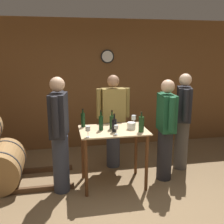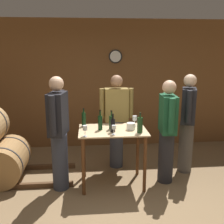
% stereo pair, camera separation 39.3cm
% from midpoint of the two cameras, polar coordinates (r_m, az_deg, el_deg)
% --- Properties ---
extents(ground_plane, '(14.00, 14.00, 0.00)m').
position_cam_midpoint_polar(ground_plane, '(3.60, 6.97, -21.90)').
color(ground_plane, brown).
extents(back_wall, '(8.40, 0.08, 2.70)m').
position_cam_midpoint_polar(back_wall, '(5.62, 1.68, 5.94)').
color(back_wall, brown).
rests_on(back_wall, ground_plane).
extents(tasting_table, '(1.02, 0.69, 0.90)m').
position_cam_midpoint_polar(tasting_table, '(4.02, 2.94, -6.38)').
color(tasting_table, '#D1B284').
rests_on(tasting_table, ground_plane).
extents(wine_bottle_far_left, '(0.07, 0.07, 0.29)m').
position_cam_midpoint_polar(wine_bottle_far_left, '(4.12, -3.46, -1.52)').
color(wine_bottle_far_left, black).
rests_on(wine_bottle_far_left, tasting_table).
extents(wine_bottle_left, '(0.07, 0.07, 0.31)m').
position_cam_midpoint_polar(wine_bottle_left, '(3.92, 0.28, -2.28)').
color(wine_bottle_left, black).
rests_on(wine_bottle_left, tasting_table).
extents(wine_bottle_center, '(0.07, 0.07, 0.29)m').
position_cam_midpoint_polar(wine_bottle_center, '(3.96, 2.71, -2.21)').
color(wine_bottle_center, '#193819').
rests_on(wine_bottle_center, tasting_table).
extents(wine_bottle_right, '(0.07, 0.07, 0.28)m').
position_cam_midpoint_polar(wine_bottle_right, '(3.83, 3.13, -2.88)').
color(wine_bottle_right, black).
rests_on(wine_bottle_right, tasting_table).
extents(wine_bottle_far_right, '(0.08, 0.08, 0.30)m').
position_cam_midpoint_polar(wine_bottle_far_right, '(3.82, 9.05, -2.81)').
color(wine_bottle_far_right, '#193819').
rests_on(wine_bottle_far_right, tasting_table).
extents(wine_glass_near_left, '(0.07, 0.07, 0.16)m').
position_cam_midpoint_polar(wine_glass_near_left, '(3.63, -2.83, -3.60)').
color(wine_glass_near_left, silver).
rests_on(wine_glass_near_left, tasting_table).
extents(wine_glass_near_center, '(0.06, 0.06, 0.14)m').
position_cam_midpoint_polar(wine_glass_near_center, '(3.71, 3.45, -3.47)').
color(wine_glass_near_center, silver).
rests_on(wine_glass_near_center, tasting_table).
extents(wine_glass_near_right, '(0.07, 0.07, 0.16)m').
position_cam_midpoint_polar(wine_glass_near_right, '(4.17, 7.67, -1.43)').
color(wine_glass_near_right, silver).
rests_on(wine_glass_near_right, tasting_table).
extents(ice_bucket, '(0.13, 0.13, 0.10)m').
position_cam_midpoint_polar(ice_bucket, '(3.97, 6.97, -3.15)').
color(ice_bucket, white).
rests_on(ice_bucket, tasting_table).
extents(person_host, '(0.34, 0.56, 1.69)m').
position_cam_midpoint_polar(person_host, '(4.64, 18.44, -2.04)').
color(person_host, '#4C4742').
rests_on(person_host, ground_plane).
extents(person_visitor_with_scarf, '(0.29, 0.58, 1.72)m').
position_cam_midpoint_polar(person_visitor_with_scarf, '(3.88, -8.72, -4.27)').
color(person_visitor_with_scarf, '#333847').
rests_on(person_visitor_with_scarf, ground_plane).
extents(person_visitor_bearded, '(0.59, 0.24, 1.66)m').
position_cam_midpoint_polar(person_visitor_bearded, '(4.61, 3.41, -1.70)').
color(person_visitor_bearded, '#333847').
rests_on(person_visitor_bearded, ground_plane).
extents(person_visitor_near_door, '(0.25, 0.59, 1.64)m').
position_cam_midpoint_polar(person_visitor_near_door, '(4.19, 14.58, -3.84)').
color(person_visitor_near_door, '#232328').
rests_on(person_visitor_near_door, ground_plane).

